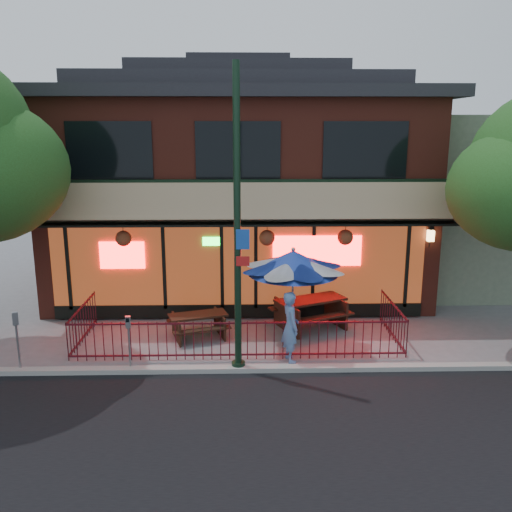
% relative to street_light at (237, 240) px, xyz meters
% --- Properties ---
extents(ground, '(80.00, 80.00, 0.00)m').
position_rel_street_light_xyz_m(ground, '(-0.00, 0.40, -3.15)').
color(ground, gray).
rests_on(ground, ground).
extents(curb, '(80.00, 0.25, 0.12)m').
position_rel_street_light_xyz_m(curb, '(-0.00, -0.10, -3.09)').
color(curb, '#999993').
rests_on(curb, ground).
extents(restaurant_building, '(12.96, 9.49, 8.05)m').
position_rel_street_light_xyz_m(restaurant_building, '(-0.00, 7.51, 0.98)').
color(restaurant_building, maroon).
rests_on(restaurant_building, ground).
extents(neighbor_building, '(6.00, 7.00, 6.00)m').
position_rel_street_light_xyz_m(neighbor_building, '(9.00, 8.10, -0.15)').
color(neighbor_building, gray).
rests_on(neighbor_building, ground).
extents(patio_fence, '(8.44, 2.62, 1.00)m').
position_rel_street_light_xyz_m(patio_fence, '(-0.00, 0.91, -2.52)').
color(patio_fence, '#4D101B').
rests_on(patio_fence, ground).
extents(street_light, '(0.43, 0.32, 7.00)m').
position_rel_street_light_xyz_m(street_light, '(0.00, 0.00, 0.00)').
color(street_light, black).
rests_on(street_light, ground).
extents(picnic_table_left, '(1.84, 1.61, 0.67)m').
position_rel_street_light_xyz_m(picnic_table_left, '(-1.11, 2.09, -2.71)').
color(picnic_table_left, black).
rests_on(picnic_table_left, ground).
extents(picnic_table_right, '(2.45, 2.21, 0.85)m').
position_rel_street_light_xyz_m(picnic_table_right, '(2.05, 2.80, -2.59)').
color(picnic_table_right, '#371D13').
rests_on(picnic_table_right, ground).
extents(patio_umbrella, '(2.33, 2.33, 2.66)m').
position_rel_street_light_xyz_m(patio_umbrella, '(1.40, 1.47, -0.88)').
color(patio_umbrella, gray).
rests_on(patio_umbrella, ground).
extents(pedestrian, '(0.57, 0.73, 1.77)m').
position_rel_street_light_xyz_m(pedestrian, '(1.27, 0.50, -2.26)').
color(pedestrian, '#6088C1').
rests_on(pedestrian, ground).
extents(parking_meter_near, '(0.13, 0.12, 1.37)m').
position_rel_street_light_xyz_m(parking_meter_near, '(-2.56, 0.00, -2.22)').
color(parking_meter_near, gray).
rests_on(parking_meter_near, ground).
extents(parking_meter_far, '(0.17, 0.16, 1.49)m').
position_rel_street_light_xyz_m(parking_meter_far, '(-5.14, 0.00, -2.14)').
color(parking_meter_far, gray).
rests_on(parking_meter_far, ground).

